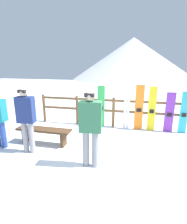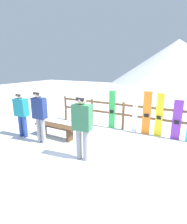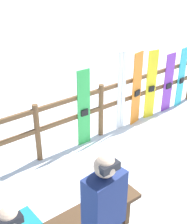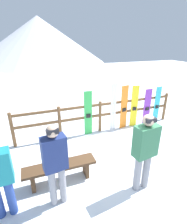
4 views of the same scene
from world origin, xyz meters
name	(u,v)px [view 1 (image 1 of 4)]	position (x,y,z in m)	size (l,w,h in m)	color
ground_plane	(103,153)	(0.00, 0.00, 0.00)	(40.00, 40.00, 0.00)	white
mountain_backdrop	(133,59)	(0.00, 24.04, 3.00)	(18.00, 18.00, 6.00)	silver
fence	(113,109)	(0.00, 2.04, 0.66)	(5.63, 0.10, 1.09)	brown
bench	(44,132)	(-1.74, 0.14, 0.35)	(1.58, 0.36, 0.46)	#4C331E
person_plaid_green	(90,124)	(-0.16, -0.63, 0.99)	(0.50, 0.32, 1.72)	gray
person_navy	(26,116)	(-1.88, -0.38, 0.99)	(0.45, 0.29, 1.69)	gray
snowboard_green	(101,107)	(-0.45, 1.98, 0.75)	(0.27, 0.06, 1.50)	green
ski_pair_white	(127,106)	(0.47, 1.99, 0.83)	(0.20, 0.02, 1.66)	white
snowboard_orange	(139,108)	(0.88, 1.98, 0.78)	(0.29, 0.10, 1.57)	orange
snowboard_yellow	(152,109)	(1.31, 1.98, 0.76)	(0.25, 0.08, 1.53)	yellow
snowboard_purple	(169,113)	(1.87, 1.98, 0.67)	(0.29, 0.06, 1.35)	purple
snowboard_cyan	(184,113)	(2.31, 1.98, 0.70)	(0.25, 0.08, 1.40)	#2DBFCC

